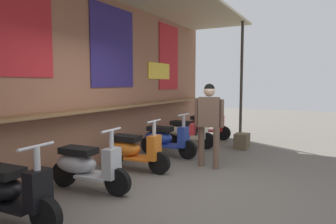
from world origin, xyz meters
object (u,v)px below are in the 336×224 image
Objects in this scene: scooter_orange at (131,150)px; scooter_red at (204,125)px; merchandise_crate at (242,141)px; scooter_silver at (85,165)px; scooter_cream at (186,132)px; scooter_black at (8,191)px; scooter_blue at (165,139)px; shopper_with_handbag at (208,117)px.

scooter_orange and scooter_red have the same top height.
scooter_orange reaches higher than merchandise_crate.
scooter_red is at bearing 85.56° from scooter_silver.
scooter_cream and scooter_red have the same top height.
scooter_cream reaches higher than merchandise_crate.
scooter_orange is 3.51× the size of merchandise_crate.
scooter_black is 3.51× the size of merchandise_crate.
scooter_red reaches higher than merchandise_crate.
scooter_black is 1.00× the size of scooter_red.
scooter_silver is 4.92m from scooter_red.
scooter_black is 1.00× the size of scooter_cream.
scooter_blue is at bearing -89.58° from scooter_cream.
scooter_cream is at bearing -157.28° from shopper_with_handbag.
shopper_with_handbag reaches higher than scooter_cream.
scooter_silver is 2.45m from shopper_with_handbag.
scooter_silver is 2.49m from scooter_blue.
scooter_silver and scooter_orange have the same top height.
scooter_orange is 1.00× the size of scooter_red.
scooter_blue is (2.49, 0.00, 0.00)m from scooter_silver.
scooter_orange is 2.40m from scooter_cream.
shopper_with_handbag is (-2.86, -1.19, 0.59)m from scooter_red.
shopper_with_handbag is (-1.56, -1.19, 0.59)m from scooter_cream.
scooter_silver reaches higher than merchandise_crate.
scooter_orange is 3.71m from scooter_red.
scooter_silver is at bearing 86.92° from scooter_black.
scooter_blue is at bearing -91.14° from scooter_red.
scooter_silver is at bearing -92.68° from scooter_orange.
merchandise_crate is at bearing 72.85° from scooter_black.
scooter_silver is 1.00× the size of scooter_red.
scooter_orange is at bearing -89.58° from scooter_cream.
scooter_blue is 3.51× the size of merchandise_crate.
shopper_with_handbag reaches higher than scooter_red.
scooter_red is at bearing 90.41° from scooter_cream.
scooter_red is (1.30, -0.00, 0.00)m from scooter_cream.
scooter_black is at bearing -91.14° from scooter_red.
scooter_black is 6.15m from scooter_red.
scooter_silver is at bearing -87.19° from scooter_blue.
scooter_black is 3.73m from scooter_blue.
scooter_blue is 1.39m from shopper_with_handbag.
scooter_black is at bearing 165.93° from merchandise_crate.
scooter_blue is 2.43m from scooter_red.
shopper_with_handbag is at bearing -52.19° from scooter_cream.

